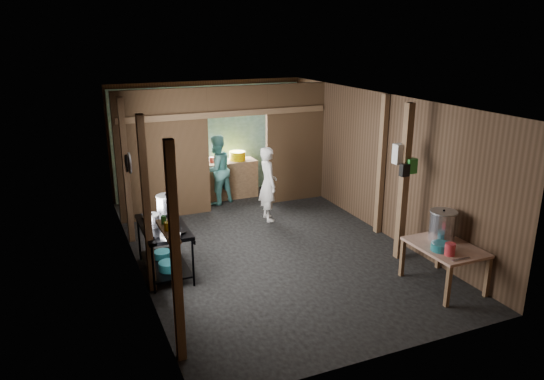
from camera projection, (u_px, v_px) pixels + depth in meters
name	position (u px, v px, depth m)	size (l,w,h in m)	color
floor	(268.00, 246.00, 9.05)	(4.50, 7.00, 0.00)	#272627
ceiling	(267.00, 99.00, 8.28)	(4.50, 7.00, 0.00)	#494745
wall_back	(209.00, 138.00, 11.74)	(4.50, 0.00, 2.60)	#463020
wall_front	(390.00, 255.00, 5.60)	(4.50, 0.00, 2.60)	#463020
wall_left	(133.00, 191.00, 7.82)	(0.00, 7.00, 2.60)	#463020
wall_right	(378.00, 163.00, 9.51)	(0.00, 7.00, 2.60)	#463020
partition_left	(163.00, 155.00, 10.10)	(1.85, 0.10, 2.60)	#49321F
partition_right	(295.00, 143.00, 11.19)	(1.35, 0.10, 2.60)	#49321F
partition_header	(237.00, 101.00, 10.39)	(1.30, 0.10, 0.60)	#49321F
turquoise_panel	(210.00, 141.00, 11.70)	(4.40, 0.06, 2.50)	#93C9CA
back_counter	(230.00, 179.00, 11.63)	(1.20, 0.50, 0.85)	olive
wall_clock	(220.00, 112.00, 11.57)	(0.20, 0.20, 0.03)	silver
post_left_a	(175.00, 256.00, 5.57)	(0.10, 0.12, 2.60)	olive
post_left_b	(146.00, 206.00, 7.14)	(0.10, 0.12, 2.60)	olive
post_left_c	(126.00, 172.00, 8.90)	(0.10, 0.12, 2.60)	olive
post_right	(381.00, 166.00, 9.31)	(0.10, 0.12, 2.60)	olive
post_free	(404.00, 183.00, 8.22)	(0.12, 0.12, 2.60)	olive
cross_beam	(226.00, 114.00, 10.33)	(4.40, 0.12, 0.12)	olive
pan_lid_big	(130.00, 163.00, 8.08)	(0.34, 0.34, 0.03)	#949496
pan_lid_small	(126.00, 163.00, 8.46)	(0.30, 0.30, 0.03)	black
wall_shelf	(168.00, 231.00, 5.99)	(0.14, 0.80, 0.03)	olive
jar_white	(172.00, 233.00, 5.75)	(0.07, 0.07, 0.10)	silver
jar_yellow	(168.00, 226.00, 5.97)	(0.08, 0.08, 0.10)	#CFA300
jar_green	(164.00, 220.00, 6.16)	(0.06, 0.06, 0.10)	#26842E
bag_white	(400.00, 154.00, 8.13)	(0.22, 0.15, 0.32)	silver
bag_green	(411.00, 166.00, 8.11)	(0.16, 0.12, 0.24)	#26842E
bag_black	(405.00, 170.00, 8.05)	(0.14, 0.10, 0.20)	black
gas_range	(165.00, 249.00, 7.95)	(0.70, 1.36, 0.80)	black
prep_table	(443.00, 266.00, 7.55)	(0.79, 1.09, 0.65)	tan
stove_pot_large	(166.00, 205.00, 8.30)	(0.32, 0.32, 0.33)	silver
stove_pot_med	(152.00, 221.00, 7.73)	(0.25, 0.25, 0.22)	silver
frying_pan	(170.00, 236.00, 7.35)	(0.30, 0.52, 0.07)	#949496
blue_tub_front	(169.00, 266.00, 7.78)	(0.31, 0.31, 0.13)	#1D626B
blue_tub_back	(163.00, 255.00, 8.19)	(0.28, 0.28, 0.11)	#1D626B
stock_pot	(442.00, 226.00, 7.62)	(0.40, 0.40, 0.47)	silver
wash_basin	(441.00, 247.00, 7.28)	(0.29, 0.29, 0.11)	#1D626B
pink_bucket	(450.00, 249.00, 7.12)	(0.15, 0.15, 0.18)	#BC2F37
knife	(461.00, 259.00, 7.00)	(0.30, 0.04, 0.01)	silver
yellow_tub	(238.00, 156.00, 11.55)	(0.36, 0.36, 0.20)	#CFA300
red_cup	(212.00, 160.00, 11.33)	(0.11, 0.11, 0.13)	maroon
cook	(268.00, 184.00, 10.11)	(0.55, 0.36, 1.50)	silver
worker_back	(217.00, 170.00, 11.08)	(0.74, 0.58, 1.53)	teal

